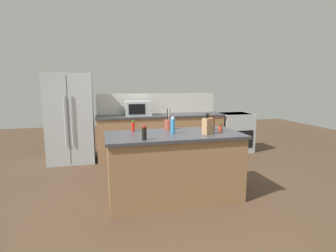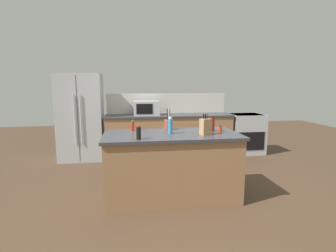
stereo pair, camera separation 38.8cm
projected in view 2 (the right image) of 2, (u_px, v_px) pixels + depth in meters
The scene contains 14 objects.
ground_plane at pixel (172, 197), 3.80m from camera, with size 14.00×14.00×0.00m, color #473323.
back_counter_run at pixel (169, 135), 5.91m from camera, with size 2.82×0.66×0.94m.
wall_backsplash at pixel (167, 103), 6.11m from camera, with size 2.78×0.03×0.46m, color beige.
kitchen_island at pixel (172, 166), 3.72m from camera, with size 1.89×0.90×0.94m.
refrigerator at pixel (81, 117), 5.61m from camera, with size 0.92×0.75×1.83m.
range_oven at pixel (246, 133), 6.18m from camera, with size 0.76×0.65×0.92m.
microwave at pixel (146, 108), 5.73m from camera, with size 0.56×0.39×0.31m.
knife_block at pixel (205, 127), 3.53m from camera, with size 0.16×0.14×0.29m.
utensil_crock at pixel (169, 124), 3.94m from camera, with size 0.12×0.12×0.32m.
vinegar_bottle at pixel (212, 124), 3.80m from camera, with size 0.07×0.07×0.22m.
soy_sauce_bottle at pixel (139, 133), 3.25m from camera, with size 0.06×0.06×0.18m.
hot_sauce_bottle at pixel (133, 126), 3.85m from camera, with size 0.05×0.05×0.16m.
spice_jar_paprika at pixel (220, 129), 3.72m from camera, with size 0.05×0.05×0.10m.
dish_soap_bottle at pixel (170, 126), 3.62m from camera, with size 0.06×0.06×0.24m.
Camera 2 is at (-0.58, -3.53, 1.63)m, focal length 28.00 mm.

